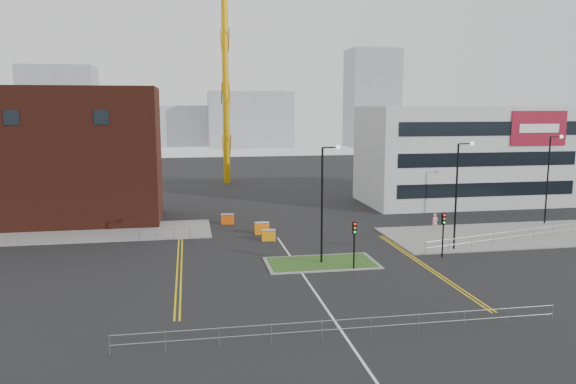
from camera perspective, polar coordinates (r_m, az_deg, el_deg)
name	(u,v)px	position (r m, az deg, el deg)	size (l,w,h in m)	color
ground	(320,300)	(36.08, 3.29, -10.89)	(200.00, 200.00, 0.00)	black
pavement_left	(62,234)	(57.61, -21.99, -3.95)	(28.00, 8.00, 0.12)	slate
pavement_right	(513,235)	(57.05, 21.90, -4.06)	(24.00, 10.00, 0.12)	slate
island_kerb	(321,263)	(43.92, 3.41, -7.21)	(8.60, 4.60, 0.08)	slate
grass_island	(321,263)	(43.92, 3.41, -7.18)	(8.00, 4.00, 0.12)	#224E1A
brick_building	(40,157)	(63.07, -23.90, 3.24)	(24.20, 10.07, 14.24)	#461A11
office_block	(464,155)	(73.60, 17.44, 3.63)	(25.00, 12.20, 12.00)	#B2B5B7
streetlamp_island	(325,195)	(42.80, 3.76, -0.26)	(1.46, 0.36, 9.18)	black
streetlamp_right_near	(459,187)	(48.87, 16.98, 0.51)	(1.46, 0.36, 9.18)	black
streetlamp_right_far	(550,172)	(62.91, 25.07, 1.84)	(1.46, 0.36, 9.18)	black
traffic_light_island	(354,236)	(41.91, 6.76, -4.47)	(0.28, 0.33, 3.65)	black
traffic_light_right	(443,226)	(46.60, 15.51, -3.38)	(0.28, 0.33, 3.65)	black
railing_front	(347,324)	(30.38, 5.99, -13.22)	(24.05, 0.05, 1.10)	gray
railing_left	(156,232)	(52.37, -13.23, -4.00)	(6.05, 0.05, 1.10)	gray
railing_right	(514,234)	(54.05, 21.99, -3.98)	(19.05, 5.05, 1.10)	gray
centre_line	(313,290)	(37.92, 2.58, -9.88)	(0.15, 30.00, 0.01)	silver
yellow_left_a	(178,263)	(44.72, -11.16, -7.12)	(0.12, 24.00, 0.01)	gold
yellow_left_b	(181,263)	(44.71, -10.77, -7.11)	(0.12, 24.00, 0.01)	gold
yellow_right_a	(423,266)	(44.45, 13.55, -7.30)	(0.12, 20.00, 0.01)	gold
yellow_right_b	(427,266)	(44.56, 13.91, -7.27)	(0.12, 20.00, 0.01)	gold
skyline_a	(60,110)	(156.34, -22.16, 7.77)	(18.00, 12.00, 22.00)	gray
skyline_b	(250,119)	(164.06, -3.87, 7.36)	(24.00, 12.00, 16.00)	gray
skyline_c	(372,99)	(166.67, 8.52, 9.37)	(14.00, 12.00, 28.00)	gray
skyline_d	(187,126)	(173.13, -10.20, 6.66)	(30.00, 12.00, 12.00)	gray
pedestrian	(435,222)	(56.78, 14.71, -2.96)	(0.61, 0.40, 1.68)	pink
barrier_left	(228,219)	(58.14, -6.16, -2.71)	(1.34, 0.68, 1.07)	#DB510C
barrier_mid	(262,228)	(53.45, -2.67, -3.64)	(1.38, 0.48, 1.16)	orange
barrier_right	(268,235)	(50.86, -2.00, -4.36)	(1.23, 0.42, 1.03)	orange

